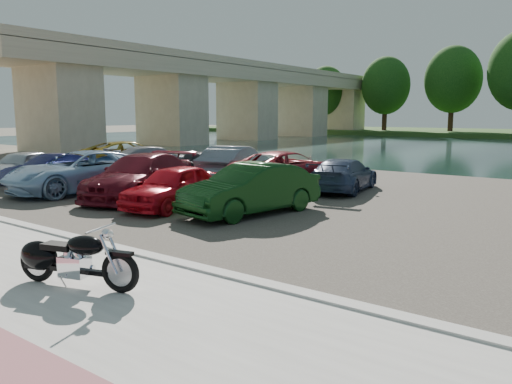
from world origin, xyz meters
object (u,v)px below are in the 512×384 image
(car_2, at_px, (81,172))
(car_1, at_px, (52,170))
(car_0, at_px, (22,166))
(motorcycle, at_px, (66,258))

(car_2, bearing_deg, car_1, 179.74)
(car_1, xyz_separation_m, car_2, (2.39, -0.27, 0.13))
(car_1, relative_size, car_2, 0.70)
(car_0, xyz_separation_m, car_2, (4.78, -0.32, 0.10))
(car_0, bearing_deg, motorcycle, -47.71)
(car_1, bearing_deg, car_2, -4.61)
(car_1, height_order, car_2, car_2)
(car_0, height_order, car_2, car_2)
(car_2, bearing_deg, motorcycle, -29.46)
(motorcycle, xyz_separation_m, car_2, (-8.97, 6.45, 0.24))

